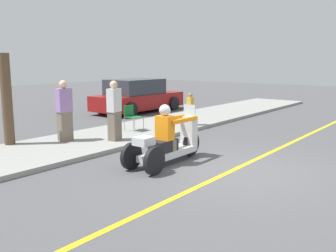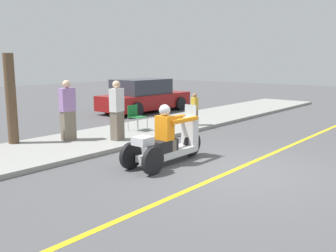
% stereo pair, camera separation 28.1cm
% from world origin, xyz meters
% --- Properties ---
extents(ground_plane, '(60.00, 60.00, 0.00)m').
position_xyz_m(ground_plane, '(0.00, 0.00, 0.00)').
color(ground_plane, '#4C4C4F').
extents(lane_stripe, '(24.00, 0.12, 0.01)m').
position_xyz_m(lane_stripe, '(-0.47, 0.00, 0.00)').
color(lane_stripe, gold).
rests_on(lane_stripe, ground).
extents(sidewalk_strip, '(28.00, 2.80, 0.12)m').
position_xyz_m(sidewalk_strip, '(0.00, 4.60, 0.06)').
color(sidewalk_strip, gray).
rests_on(sidewalk_strip, ground).
extents(motorcycle_trike, '(2.43, 0.76, 1.40)m').
position_xyz_m(motorcycle_trike, '(-0.47, 1.47, 0.49)').
color(motorcycle_trike, black).
rests_on(motorcycle_trike, ground).
extents(spectator_with_child, '(0.43, 0.28, 1.71)m').
position_xyz_m(spectator_with_child, '(-0.74, 4.97, 0.95)').
color(spectator_with_child, '#726656').
rests_on(spectator_with_child, sidewalk_strip).
extents(spectator_end_of_line, '(0.45, 0.32, 1.70)m').
position_xyz_m(spectator_end_of_line, '(0.19, 3.92, 0.94)').
color(spectator_end_of_line, '#726656').
rests_on(spectator_end_of_line, sidewalk_strip).
extents(spectator_near_curb, '(0.29, 0.20, 1.13)m').
position_xyz_m(spectator_near_curb, '(3.61, 3.68, 0.67)').
color(spectator_near_curb, '#726656').
rests_on(spectator_near_curb, sidewalk_strip).
extents(folding_chair_curbside, '(0.48, 0.48, 0.82)m').
position_xyz_m(folding_chair_curbside, '(1.60, 4.60, 0.62)').
color(folding_chair_curbside, '#A5A8AD').
rests_on(folding_chair_curbside, sidewalk_strip).
extents(parked_car_lot_far, '(4.59, 2.07, 1.53)m').
position_xyz_m(parked_car_lot_far, '(5.68, 8.11, 0.72)').
color(parked_car_lot_far, maroon).
rests_on(parked_car_lot_far, ground).
extents(tree_trunk, '(0.28, 0.28, 2.45)m').
position_xyz_m(tree_trunk, '(-1.96, 5.79, 1.34)').
color(tree_trunk, brown).
rests_on(tree_trunk, sidewalk_strip).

